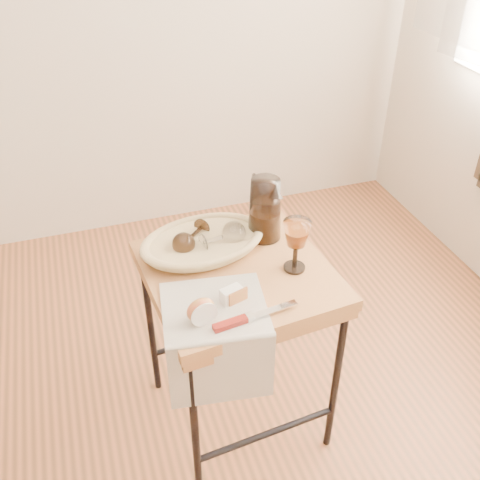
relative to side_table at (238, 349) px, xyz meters
name	(u,v)px	position (x,y,z in m)	size (l,w,h in m)	color
side_table	(238,349)	(0.00, 0.00, 0.00)	(0.53, 0.53, 0.68)	brown
tea_towel	(214,308)	(-0.12, -0.15, 0.34)	(0.28, 0.26, 0.01)	beige
bread_basket	(203,244)	(-0.07, 0.13, 0.36)	(0.35, 0.24, 0.05)	#A08B55
goblet_lying_a	(192,236)	(-0.10, 0.14, 0.39)	(0.12, 0.07, 0.07)	#48301E
goblet_lying_b	(221,237)	(-0.02, 0.10, 0.39)	(0.13, 0.08, 0.08)	white
pitcher	(265,209)	(0.13, 0.14, 0.44)	(0.15, 0.23, 0.25)	black
wine_goblet	(296,246)	(0.16, -0.05, 0.42)	(0.08, 0.08, 0.17)	white
apple_half	(201,310)	(-0.16, -0.18, 0.38)	(0.08, 0.04, 0.07)	red
apple_wedge	(231,294)	(-0.06, -0.13, 0.37)	(0.06, 0.03, 0.04)	white
table_knife	(253,316)	(-0.03, -0.22, 0.35)	(0.24, 0.03, 0.02)	silver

